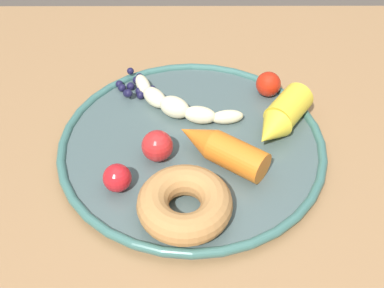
# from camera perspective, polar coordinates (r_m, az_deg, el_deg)

# --- Properties ---
(dining_table) EXTENTS (1.10, 0.76, 0.75)m
(dining_table) POSITION_cam_1_polar(r_m,az_deg,el_deg) (0.79, 3.56, -5.73)
(dining_table) COLOR #9C7148
(dining_table) RESTS_ON ground_plane
(plate) EXTENTS (0.36, 0.36, 0.02)m
(plate) POSITION_cam_1_polar(r_m,az_deg,el_deg) (0.71, -0.00, -0.17)
(plate) COLOR #475A5A
(plate) RESTS_ON dining_table
(banana) EXTENTS (0.16, 0.11, 0.03)m
(banana) POSITION_cam_1_polar(r_m,az_deg,el_deg) (0.75, -1.52, 4.25)
(banana) COLOR #F5E9B8
(banana) RESTS_ON plate
(carrot_orange) EXTENTS (0.13, 0.11, 0.04)m
(carrot_orange) POSITION_cam_1_polar(r_m,az_deg,el_deg) (0.67, 3.11, -0.47)
(carrot_orange) COLOR orange
(carrot_orange) RESTS_ON plate
(carrot_yellow) EXTENTS (0.10, 0.11, 0.04)m
(carrot_yellow) POSITION_cam_1_polar(r_m,az_deg,el_deg) (0.73, 9.59, 2.95)
(carrot_yellow) COLOR yellow
(carrot_yellow) RESTS_ON plate
(donut) EXTENTS (0.16, 0.16, 0.04)m
(donut) POSITION_cam_1_polar(r_m,az_deg,el_deg) (0.61, -0.79, -6.48)
(donut) COLOR #B87F45
(donut) RESTS_ON plate
(blueberry_pile) EXTENTS (0.06, 0.06, 0.02)m
(blueberry_pile) POSITION_cam_1_polar(r_m,az_deg,el_deg) (0.79, -6.35, 6.18)
(blueberry_pile) COLOR #191638
(blueberry_pile) RESTS_ON plate
(tomato_near) EXTENTS (0.04, 0.04, 0.04)m
(tomato_near) POSITION_cam_1_polar(r_m,az_deg,el_deg) (0.78, 8.24, 6.41)
(tomato_near) COLOR red
(tomato_near) RESTS_ON plate
(tomato_mid) EXTENTS (0.04, 0.04, 0.04)m
(tomato_mid) POSITION_cam_1_polar(r_m,az_deg,el_deg) (0.65, -8.07, -3.64)
(tomato_mid) COLOR red
(tomato_mid) RESTS_ON plate
(tomato_far) EXTENTS (0.04, 0.04, 0.04)m
(tomato_far) POSITION_cam_1_polar(r_m,az_deg,el_deg) (0.68, -3.76, -0.21)
(tomato_far) COLOR red
(tomato_far) RESTS_ON plate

